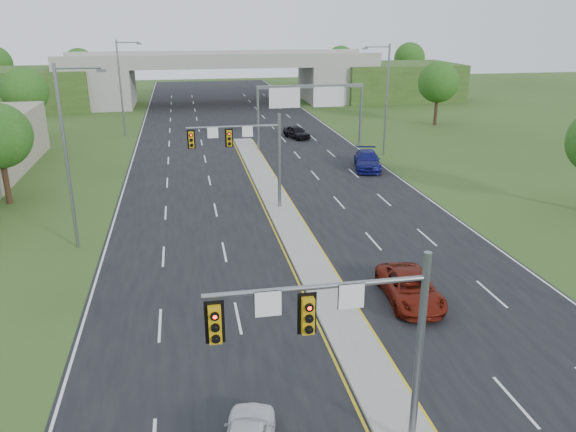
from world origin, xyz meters
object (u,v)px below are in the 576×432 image
(signal_mast_near, at_px, (350,331))
(car_far_c, at_px, (297,132))
(sign_gantry, at_px, (309,99))
(overpass, at_px, (222,81))
(signal_mast_far, at_px, (248,147))
(car_far_b, at_px, (367,160))
(car_far_a, at_px, (410,288))

(signal_mast_near, relative_size, car_far_c, 1.67)
(sign_gantry, xyz_separation_m, overpass, (-6.68, 35.08, -1.69))
(signal_mast_far, bearing_deg, car_far_c, 70.93)
(sign_gantry, height_order, car_far_c, sign_gantry)
(car_far_b, height_order, car_far_c, car_far_b)
(overpass, bearing_deg, signal_mast_far, -92.35)
(sign_gantry, height_order, overpass, overpass)
(signal_mast_far, distance_m, car_far_a, 17.00)
(sign_gantry, distance_m, car_far_b, 11.53)
(overpass, relative_size, car_far_b, 14.31)
(signal_mast_far, bearing_deg, overpass, 87.65)
(signal_mast_far, relative_size, sign_gantry, 0.60)
(signal_mast_near, bearing_deg, car_far_b, 70.63)
(car_far_b, bearing_deg, car_far_c, 117.55)
(signal_mast_far, relative_size, car_far_a, 1.36)
(car_far_a, height_order, car_far_c, car_far_a)
(signal_mast_far, bearing_deg, signal_mast_near, -90.00)
(signal_mast_near, height_order, car_far_c, signal_mast_near)
(signal_mast_far, distance_m, car_far_c, 26.69)
(car_far_b, relative_size, car_far_c, 1.33)
(car_far_c, bearing_deg, car_far_b, -95.20)
(overpass, distance_m, car_far_b, 46.38)
(signal_mast_near, relative_size, car_far_b, 1.25)
(signal_mast_near, xyz_separation_m, signal_mast_far, (0.00, 25.00, 0.00))
(signal_mast_far, bearing_deg, sign_gantry, 65.89)
(signal_mast_far, xyz_separation_m, car_far_c, (8.62, 24.94, -3.99))
(signal_mast_far, height_order, overpass, overpass)
(signal_mast_near, xyz_separation_m, sign_gantry, (8.95, 44.99, 0.51))
(signal_mast_far, distance_m, car_far_b, 16.21)
(overpass, height_order, car_far_c, overpass)
(overpass, distance_m, car_far_c, 30.93)
(signal_mast_near, distance_m, overpass, 80.11)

